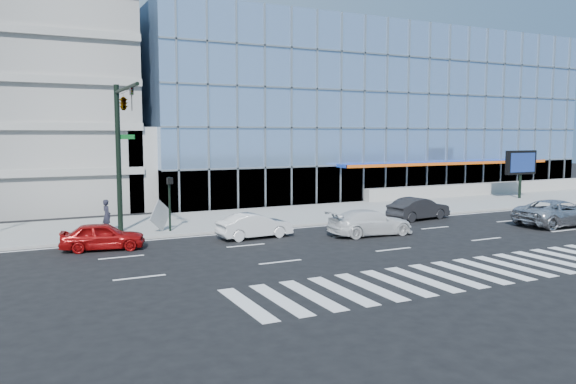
% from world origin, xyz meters
% --- Properties ---
extents(ground, '(160.00, 160.00, 0.00)m').
position_xyz_m(ground, '(0.00, 0.00, 0.00)').
color(ground, black).
rests_on(ground, ground).
extents(sidewalk, '(120.00, 8.00, 0.15)m').
position_xyz_m(sidewalk, '(0.00, 8.00, 0.07)').
color(sidewalk, gray).
rests_on(sidewalk, ground).
extents(theatre_building, '(42.00, 26.00, 15.00)m').
position_xyz_m(theatre_building, '(14.00, 26.00, 7.50)').
color(theatre_building, '#7FA4D4').
rests_on(theatre_building, ground).
extents(ramp_block, '(6.00, 8.00, 6.00)m').
position_xyz_m(ramp_block, '(-6.00, 18.00, 3.00)').
color(ramp_block, gray).
rests_on(ramp_block, ground).
extents(retaining_wall, '(30.00, 0.80, 1.00)m').
position_xyz_m(retaining_wall, '(24.00, 11.60, 0.65)').
color(retaining_wall, gray).
rests_on(retaining_wall, sidewalk).
extents(traffic_signal, '(1.14, 5.74, 8.00)m').
position_xyz_m(traffic_signal, '(-11.00, 4.57, 6.16)').
color(traffic_signal, black).
rests_on(traffic_signal, sidewalk).
extents(ped_signal_post, '(0.30, 0.33, 3.00)m').
position_xyz_m(ped_signal_post, '(-8.50, 4.94, 2.14)').
color(ped_signal_post, black).
rests_on(ped_signal_post, sidewalk).
extents(marquee_sign, '(3.20, 0.43, 4.00)m').
position_xyz_m(marquee_sign, '(22.00, 7.99, 3.07)').
color(marquee_sign, black).
rests_on(marquee_sign, sidewalk).
extents(silver_suv, '(5.69, 2.70, 1.57)m').
position_xyz_m(silver_suv, '(13.21, -2.66, 0.78)').
color(silver_suv, silver).
rests_on(silver_suv, ground).
extents(white_suv, '(4.92, 2.26, 1.39)m').
position_xyz_m(white_suv, '(1.20, -0.30, 0.70)').
color(white_suv, silver).
rests_on(white_suv, ground).
extents(white_sedan, '(4.08, 1.63, 1.32)m').
position_xyz_m(white_sedan, '(-4.80, 1.71, 0.66)').
color(white_sedan, silver).
rests_on(white_sedan, ground).
extents(dark_sedan, '(4.52, 2.07, 1.44)m').
position_xyz_m(dark_sedan, '(7.21, 3.00, 0.72)').
color(dark_sedan, black).
rests_on(dark_sedan, ground).
extents(red_sedan, '(4.10, 2.27, 1.32)m').
position_xyz_m(red_sedan, '(-12.49, 2.06, 0.66)').
color(red_sedan, '#980B0C').
rests_on(red_sedan, ground).
extents(pedestrian, '(0.57, 0.73, 1.78)m').
position_xyz_m(pedestrian, '(-11.67, 6.33, 1.04)').
color(pedestrian, black).
rests_on(pedestrian, sidewalk).
extents(tilted_panel, '(1.48, 1.16, 1.82)m').
position_xyz_m(tilted_panel, '(-9.03, 5.00, 1.06)').
color(tilted_panel, '#9B9B9B').
rests_on(tilted_panel, sidewalk).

